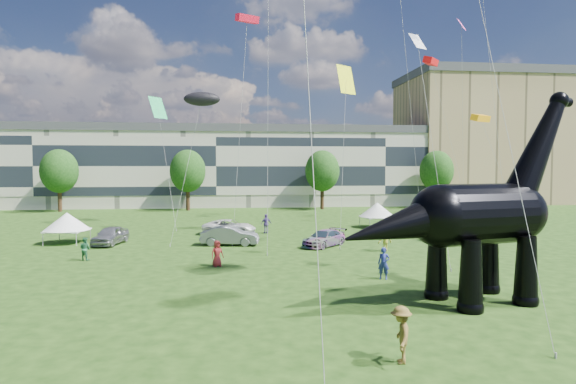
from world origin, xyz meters
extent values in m
plane|color=#16330C|center=(0.00, 0.00, 0.00)|extent=(220.00, 220.00, 0.00)
cube|color=beige|center=(-8.00, 62.00, 6.00)|extent=(78.00, 11.00, 12.00)
cube|color=tan|center=(40.00, 65.00, 11.00)|extent=(28.00, 18.00, 22.00)
cylinder|color=#382314|center=(-30.00, 53.00, 1.60)|extent=(0.56, 0.56, 3.20)
ellipsoid|color=#14380F|center=(-30.00, 53.00, 6.32)|extent=(5.20, 5.20, 6.24)
cylinder|color=#382314|center=(-12.00, 53.00, 1.60)|extent=(0.56, 0.56, 3.20)
ellipsoid|color=#14380F|center=(-12.00, 53.00, 6.32)|extent=(5.20, 5.20, 6.24)
cylinder|color=#382314|center=(8.00, 53.00, 1.60)|extent=(0.56, 0.56, 3.20)
ellipsoid|color=#14380F|center=(8.00, 53.00, 6.32)|extent=(5.20, 5.20, 6.24)
cylinder|color=#382314|center=(26.00, 53.00, 1.60)|extent=(0.56, 0.56, 3.20)
ellipsoid|color=#14380F|center=(26.00, 53.00, 6.32)|extent=(5.20, 5.20, 6.24)
cone|color=black|center=(5.17, 1.33, 1.60)|extent=(1.34, 1.34, 3.21)
sphere|color=black|center=(5.17, 1.33, 0.19)|extent=(1.18, 1.18, 1.18)
cone|color=black|center=(4.59, 3.61, 1.60)|extent=(1.34, 1.34, 3.21)
sphere|color=black|center=(4.59, 3.61, 0.19)|extent=(1.18, 1.18, 1.18)
cone|color=black|center=(8.28, 2.11, 1.60)|extent=(1.34, 1.34, 3.21)
sphere|color=black|center=(8.28, 2.11, 0.19)|extent=(1.18, 1.18, 1.18)
cone|color=black|center=(7.70, 4.39, 1.60)|extent=(1.34, 1.34, 3.21)
sphere|color=black|center=(7.70, 4.39, 0.19)|extent=(1.18, 1.18, 1.18)
cylinder|color=black|center=(6.33, 2.84, 4.17)|extent=(5.06, 3.90, 2.89)
sphere|color=black|center=(4.15, 2.29, 4.17)|extent=(2.89, 2.89, 2.89)
sphere|color=black|center=(8.51, 3.38, 4.17)|extent=(2.78, 2.78, 2.78)
cone|color=black|center=(9.77, 3.70, 7.26)|extent=(4.29, 2.54, 5.66)
sphere|color=black|center=(11.04, 4.02, 9.72)|extent=(0.90, 0.90, 0.90)
cylinder|color=black|center=(11.35, 4.10, 9.66)|extent=(0.84, 0.64, 0.47)
cone|color=black|center=(2.02, 1.75, 3.81)|extent=(6.03, 3.56, 3.14)
imported|color=#A5A4A9|center=(-15.39, 22.15, 0.75)|extent=(2.53, 4.65, 1.50)
imported|color=slate|center=(-5.58, 20.71, 0.77)|extent=(4.88, 2.31, 1.55)
imported|color=silver|center=(-5.69, 27.14, 0.70)|extent=(5.36, 3.14, 1.40)
imported|color=#595960|center=(1.97, 19.25, 0.66)|extent=(4.49, 4.56, 1.32)
cube|color=silver|center=(9.80, 30.68, 1.09)|extent=(3.31, 3.31, 0.12)
cone|color=silver|center=(9.80, 30.68, 1.89)|extent=(4.19, 4.19, 1.49)
cylinder|color=#999999|center=(8.58, 29.13, 0.55)|extent=(0.06, 0.06, 1.09)
cylinder|color=#999999|center=(11.35, 29.45, 0.55)|extent=(0.06, 0.06, 1.09)
cylinder|color=#999999|center=(8.26, 31.90, 0.55)|extent=(0.06, 0.06, 1.09)
cylinder|color=#999999|center=(11.03, 32.22, 0.55)|extent=(0.06, 0.06, 1.09)
cube|color=white|center=(15.79, 32.67, 1.15)|extent=(4.13, 4.13, 0.12)
cone|color=white|center=(15.79, 32.67, 1.98)|extent=(5.23, 5.23, 1.56)
cylinder|color=#999999|center=(13.87, 31.94, 0.57)|extent=(0.06, 0.06, 1.15)
cylinder|color=#999999|center=(16.53, 30.74, 0.57)|extent=(0.06, 0.06, 1.15)
cylinder|color=#999999|center=(15.06, 34.60, 0.57)|extent=(0.06, 0.06, 1.15)
cylinder|color=#999999|center=(17.72, 33.40, 0.57)|extent=(0.06, 0.06, 1.15)
cube|color=white|center=(-19.15, 23.23, 1.07)|extent=(3.26, 3.26, 0.12)
cone|color=white|center=(-19.15, 23.23, 1.85)|extent=(4.13, 4.13, 1.46)
cylinder|color=#999999|center=(-20.67, 22.04, 0.54)|extent=(0.06, 0.06, 1.07)
cylinder|color=#999999|center=(-17.96, 21.71, 0.54)|extent=(0.06, 0.06, 1.07)
cylinder|color=#999999|center=(-20.34, 24.75, 0.54)|extent=(0.06, 0.06, 1.07)
cylinder|color=#999999|center=(-17.62, 24.42, 0.54)|extent=(0.06, 0.06, 1.07)
imported|color=brown|center=(0.20, -3.72, 0.94)|extent=(0.97, 1.34, 1.88)
imported|color=#2C6E45|center=(-15.40, 15.38, 0.79)|extent=(0.95, 0.87, 1.59)
imported|color=black|center=(11.82, 21.30, 0.87)|extent=(1.42, 1.58, 1.74)
imported|color=olive|center=(6.16, 16.57, 0.92)|extent=(1.35, 1.04, 1.84)
imported|color=maroon|center=(-6.31, 12.33, 0.84)|extent=(0.97, 0.84, 1.68)
imported|color=#37618B|center=(25.32, 34.71, 0.89)|extent=(0.77, 0.67, 1.77)
imported|color=#4D387F|center=(-2.17, 27.35, 0.93)|extent=(1.18, 0.81, 1.86)
imported|color=navy|center=(3.26, 7.76, 0.91)|extent=(0.79, 0.68, 1.82)
cube|color=red|center=(20.00, 41.56, 19.98)|extent=(2.70, 2.79, 1.08)
cube|color=orange|center=(23.29, 34.77, 12.08)|extent=(2.61, 2.10, 0.97)
plane|color=#EDFF15|center=(4.59, 23.09, 14.04)|extent=(2.51, 1.98, 2.55)
plane|color=silver|center=(8.28, 16.02, 15.65)|extent=(1.72, 1.44, 1.24)
plane|color=#1AAB59|center=(-13.40, 35.18, 12.82)|extent=(2.41, 2.61, 2.38)
plane|color=#F845A8|center=(21.26, 35.76, 23.00)|extent=(1.71, 1.77, 1.36)
ellipsoid|color=black|center=(-7.92, 23.46, 12.21)|extent=(3.37, 2.62, 1.20)
cube|color=red|center=(-3.99, 24.52, 19.42)|extent=(2.17, 1.70, 0.77)
camera|label=1|loc=(-5.17, -18.61, 6.40)|focal=30.00mm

